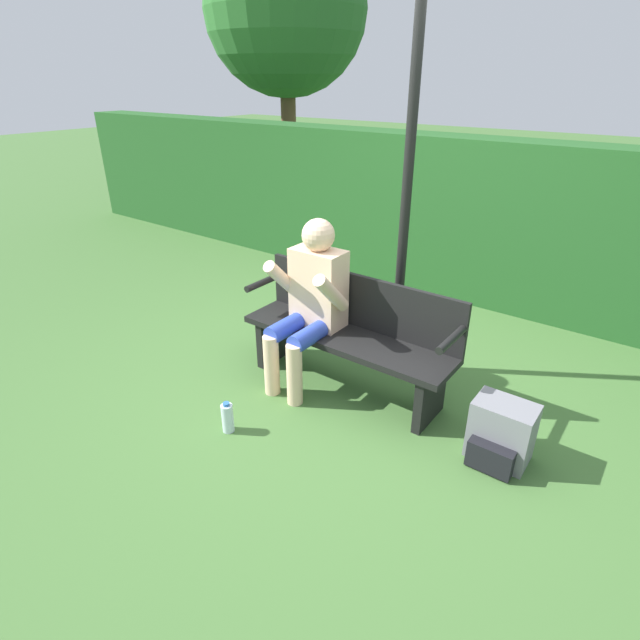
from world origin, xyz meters
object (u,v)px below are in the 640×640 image
object	(u,v)px
backpack	(500,434)
signpost	(409,154)
water_bottle	(228,418)
tree	(286,10)
person_seated	(311,297)
park_bench	(350,332)

from	to	relation	value
backpack	signpost	world-z (taller)	signpost
backpack	water_bottle	size ratio (longest dim) A/B	1.75
signpost	tree	world-z (taller)	tree
person_seated	tree	xyz separation A→B (m)	(-3.62, 4.11, 2.26)
signpost	backpack	bearing A→B (deg)	-28.46
park_bench	signpost	distance (m)	1.26
person_seated	water_bottle	distance (m)	1.00
backpack	tree	xyz separation A→B (m)	(-5.05, 4.15, 2.75)
signpost	park_bench	bearing A→B (deg)	-111.12
person_seated	tree	distance (m)	5.92
park_bench	tree	distance (m)	6.11
tree	signpost	bearing A→B (deg)	-41.71
signpost	water_bottle	bearing A→B (deg)	-109.38
person_seated	water_bottle	size ratio (longest dim) A/B	5.56
backpack	signpost	bearing A→B (deg)	151.54
park_bench	backpack	xyz separation A→B (m)	(1.17, -0.15, -0.25)
water_bottle	signpost	xyz separation A→B (m)	(0.47, 1.33, 1.51)
park_bench	tree	xyz separation A→B (m)	(-3.89, 4.00, 2.50)
person_seated	water_bottle	xyz separation A→B (m)	(-0.04, -0.82, -0.57)
person_seated	signpost	world-z (taller)	signpost
park_bench	person_seated	world-z (taller)	person_seated
water_bottle	tree	size ratio (longest dim) A/B	0.05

